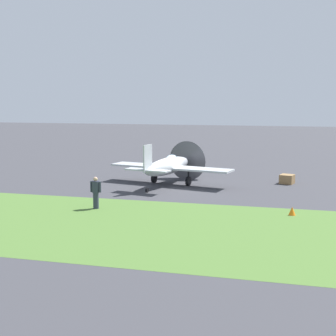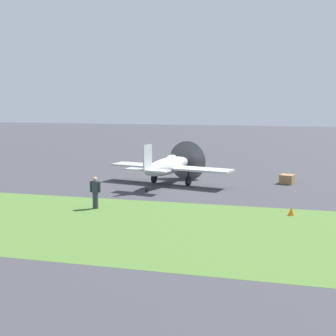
{
  "view_description": "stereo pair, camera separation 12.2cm",
  "coord_description": "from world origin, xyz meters",
  "px_view_note": "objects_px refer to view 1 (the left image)",
  "views": [
    {
      "loc": [
        7.69,
        -31.24,
        5.79
      ],
      "look_at": [
        -0.53,
        0.17,
        1.19
      ],
      "focal_mm": 51.25,
      "sensor_mm": 36.0,
      "label": 1
    },
    {
      "loc": [
        7.81,
        -31.21,
        5.79
      ],
      "look_at": [
        -0.53,
        0.17,
        1.19
      ],
      "focal_mm": 51.25,
      "sensor_mm": 36.0,
      "label": 2
    }
  ],
  "objects_px": {
    "supply_crate": "(287,179)",
    "runway_marker_cone": "(292,211)",
    "ground_crew_chief": "(195,158)",
    "ground_crew_mechanic": "(96,192)",
    "airplane_lead": "(169,166)"
  },
  "relations": [
    {
      "from": "airplane_lead",
      "to": "ground_crew_mechanic",
      "type": "bearing_deg",
      "value": -91.63
    },
    {
      "from": "ground_crew_chief",
      "to": "supply_crate",
      "type": "height_order",
      "value": "ground_crew_chief"
    },
    {
      "from": "airplane_lead",
      "to": "supply_crate",
      "type": "relative_size",
      "value": 9.94
    },
    {
      "from": "ground_crew_mechanic",
      "to": "supply_crate",
      "type": "distance_m",
      "value": 14.5
    },
    {
      "from": "ground_crew_chief",
      "to": "ground_crew_mechanic",
      "type": "height_order",
      "value": "same"
    },
    {
      "from": "ground_crew_mechanic",
      "to": "runway_marker_cone",
      "type": "xyz_separation_m",
      "value": [
        10.25,
        1.11,
        -0.69
      ]
    },
    {
      "from": "ground_crew_mechanic",
      "to": "runway_marker_cone",
      "type": "height_order",
      "value": "ground_crew_mechanic"
    },
    {
      "from": "supply_crate",
      "to": "runway_marker_cone",
      "type": "xyz_separation_m",
      "value": [
        0.39,
        -9.51,
        -0.1
      ]
    },
    {
      "from": "ground_crew_chief",
      "to": "ground_crew_mechanic",
      "type": "distance_m",
      "value": 16.33
    },
    {
      "from": "supply_crate",
      "to": "airplane_lead",
      "type": "bearing_deg",
      "value": -162.02
    },
    {
      "from": "ground_crew_mechanic",
      "to": "runway_marker_cone",
      "type": "bearing_deg",
      "value": -172.13
    },
    {
      "from": "supply_crate",
      "to": "ground_crew_mechanic",
      "type": "bearing_deg",
      "value": -132.86
    },
    {
      "from": "airplane_lead",
      "to": "supply_crate",
      "type": "distance_m",
      "value": 8.35
    },
    {
      "from": "supply_crate",
      "to": "runway_marker_cone",
      "type": "distance_m",
      "value": 9.52
    },
    {
      "from": "ground_crew_chief",
      "to": "supply_crate",
      "type": "relative_size",
      "value": 1.92
    }
  ]
}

